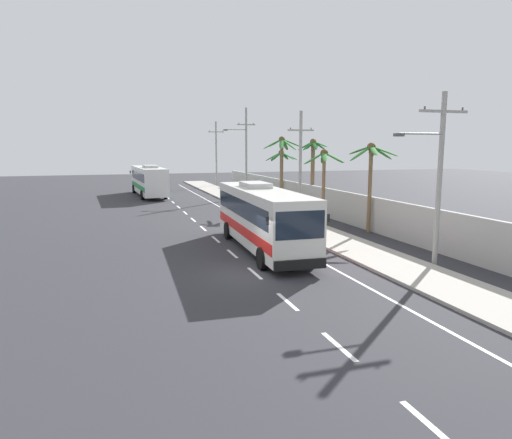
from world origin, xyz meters
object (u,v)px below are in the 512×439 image
pedestrian_near_kerb (268,205)px  pedestrian_midwalk (268,203)px  palm_nearest (281,163)px  coach_bus_far_lane (149,180)px  palm_third (324,168)px  palm_fourth (313,162)px  utility_pole_mid (300,163)px  palm_second (282,157)px  utility_pole_distant (216,153)px  motorcycle_beside_bus (250,212)px  coach_bus_foreground (262,216)px  utility_pole_nearest (438,173)px  utility_pole_far (245,150)px  palm_farthest (371,165)px

pedestrian_near_kerb → pedestrian_midwalk: pedestrian_near_kerb is taller
palm_nearest → coach_bus_far_lane: bearing=137.8°
palm_third → pedestrian_midwalk: bearing=107.0°
palm_fourth → coach_bus_far_lane: bearing=126.7°
coach_bus_far_lane → utility_pole_mid: (10.16, -20.26, 2.49)m
utility_pole_mid → palm_second: bearing=84.9°
coach_bus_far_lane → palm_fourth: bearing=-53.3°
utility_pole_distant → pedestrian_midwalk: bearing=-94.2°
palm_second → pedestrian_midwalk: bearing=-129.3°
motorcycle_beside_bus → utility_pole_mid: 5.63m
coach_bus_foreground → palm_nearest: (8.41, 19.37, 2.13)m
motorcycle_beside_bus → palm_second: palm_second is taller
utility_pole_nearest → palm_fourth: 19.11m
utility_pole_nearest → palm_third: 11.81m
utility_pole_distant → palm_nearest: bearing=-85.9°
utility_pole_far → palm_farthest: 23.06m
coach_bus_foreground → palm_third: (6.63, 6.11, 2.28)m
utility_pole_far → palm_farthest: bearing=-85.5°
pedestrian_midwalk → palm_nearest: 8.34m
motorcycle_beside_bus → utility_pole_nearest: utility_pole_nearest is taller
palm_fourth → utility_pole_distant: bearing=94.5°
utility_pole_distant → palm_second: 26.18m
utility_pole_nearest → palm_farthest: (1.69, 8.53, 0.04)m
coach_bus_far_lane → palm_second: palm_second is taller
palm_second → palm_third: palm_second is taller
utility_pole_far → palm_second: bearing=-87.9°
utility_pole_nearest → utility_pole_mid: size_ratio=0.97×
utility_pole_mid → palm_third: size_ratio=1.54×
motorcycle_beside_bus → palm_farthest: size_ratio=0.33×
pedestrian_midwalk → palm_third: bearing=-123.7°
utility_pole_nearest → palm_fourth: size_ratio=1.28×
palm_nearest → palm_farthest: (0.01, -16.53, 0.44)m
utility_pole_mid → utility_pole_distant: (0.32, 31.51, 0.42)m
coach_bus_far_lane → pedestrian_near_kerb: coach_bus_far_lane is taller
utility_pole_mid → palm_nearest: utility_pole_mid is taller
utility_pole_far → utility_pole_nearest: bearing=-89.8°
coach_bus_foreground → utility_pole_distant: 42.22m
utility_pole_mid → palm_fourth: utility_pole_mid is taller
coach_bus_far_lane → palm_nearest: 16.44m
motorcycle_beside_bus → palm_fourth: palm_fourth is taller
utility_pole_distant → palm_fourth: 28.38m
coach_bus_foreground → pedestrian_near_kerb: coach_bus_foreground is taller
motorcycle_beside_bus → utility_pole_distant: utility_pole_distant is taller
coach_bus_far_lane → motorcycle_beside_bus: bearing=-73.8°
utility_pole_mid → palm_farthest: 7.47m
pedestrian_near_kerb → palm_fourth: palm_fourth is taller
pedestrian_midwalk → utility_pole_distant: utility_pole_distant is taller
palm_fourth → palm_farthest: palm_fourth is taller
palm_nearest → palm_farthest: bearing=-90.0°
palm_second → palm_farthest: palm_second is taller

